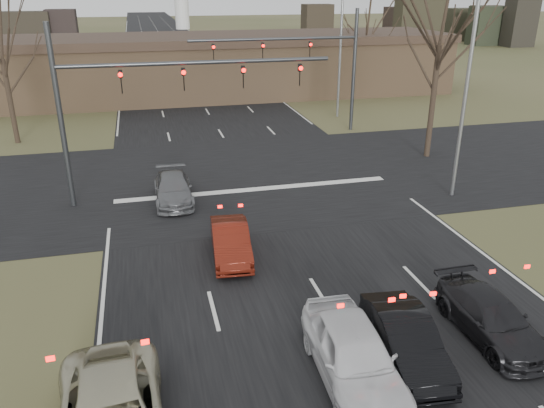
{
  "coord_description": "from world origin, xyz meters",
  "views": [
    {
      "loc": [
        -5.09,
        -10.91,
        9.31
      ],
      "look_at": [
        -0.82,
        6.29,
        2.0
      ],
      "focal_mm": 35.0,
      "sensor_mm": 36.0,
      "label": 1
    }
  ],
  "objects": [
    {
      "name": "car_black_hatch",
      "position": [
        1.13,
        -0.51,
        0.65
      ],
      "size": [
        1.78,
        4.07,
        1.3
      ],
      "primitive_type": "imported",
      "rotation": [
        0.0,
        0.0,
        -0.11
      ],
      "color": "black",
      "rests_on": "ground"
    },
    {
      "name": "building",
      "position": [
        2.0,
        38.0,
        2.67
      ],
      "size": [
        42.4,
        10.4,
        5.3
      ],
      "color": "#886849",
      "rests_on": "ground"
    },
    {
      "name": "ground",
      "position": [
        0.0,
        0.0,
        0.0
      ],
      "size": [
        360.0,
        360.0,
        0.0
      ],
      "primitive_type": "plane",
      "color": "#424826",
      "rests_on": "ground"
    },
    {
      "name": "road_main",
      "position": [
        0.0,
        60.0,
        0.01
      ],
      "size": [
        14.0,
        300.0,
        0.02
      ],
      "primitive_type": "cube",
      "color": "black",
      "rests_on": "ground"
    },
    {
      "name": "tree_right_far",
      "position": [
        15.0,
        35.0,
        6.96
      ],
      "size": [
        5.4,
        5.4,
        9.0
      ],
      "color": "black",
      "rests_on": "ground"
    },
    {
      "name": "mast_arm_near",
      "position": [
        -5.23,
        13.0,
        5.07
      ],
      "size": [
        12.12,
        0.24,
        8.0
      ],
      "color": "#383A3D",
      "rests_on": "ground"
    },
    {
      "name": "mast_arm_far",
      "position": [
        6.18,
        23.0,
        5.02
      ],
      "size": [
        11.12,
        0.24,
        8.0
      ],
      "color": "#383A3D",
      "rests_on": "ground"
    },
    {
      "name": "car_white_sedan",
      "position": [
        -0.5,
        -0.9,
        0.78
      ],
      "size": [
        2.03,
        4.63,
        1.55
      ],
      "primitive_type": "imported",
      "rotation": [
        0.0,
        0.0,
        -0.04
      ],
      "color": "silver",
      "rests_on": "ground"
    },
    {
      "name": "car_charcoal_sedan",
      "position": [
        4.0,
        -0.11,
        0.59
      ],
      "size": [
        1.68,
        4.09,
        1.18
      ],
      "primitive_type": "imported",
      "rotation": [
        0.0,
        0.0,
        0.0
      ],
      "color": "black",
      "rests_on": "ground"
    },
    {
      "name": "streetlight_right_near",
      "position": [
        8.82,
        10.0,
        5.59
      ],
      "size": [
        2.34,
        0.25,
        10.0
      ],
      "color": "gray",
      "rests_on": "ground"
    },
    {
      "name": "car_grey_ahead",
      "position": [
        -4.0,
        12.5,
        0.6
      ],
      "size": [
        1.77,
        4.2,
        1.21
      ],
      "primitive_type": "imported",
      "rotation": [
        0.0,
        0.0,
        -0.02
      ],
      "color": "slate",
      "rests_on": "ground"
    },
    {
      "name": "car_red_ahead",
      "position": [
        -2.36,
        6.4,
        0.62
      ],
      "size": [
        1.64,
        3.89,
        1.25
      ],
      "primitive_type": "imported",
      "rotation": [
        0.0,
        0.0,
        -0.08
      ],
      "color": "#58160C",
      "rests_on": "ground"
    },
    {
      "name": "streetlight_right_far",
      "position": [
        9.32,
        27.0,
        5.59
      ],
      "size": [
        2.34,
        0.25,
        10.0
      ],
      "color": "gray",
      "rests_on": "ground"
    },
    {
      "name": "road_cross",
      "position": [
        0.0,
        15.0,
        0.01
      ],
      "size": [
        200.0,
        14.0,
        0.02
      ],
      "primitive_type": "cube",
      "color": "black",
      "rests_on": "ground"
    }
  ]
}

